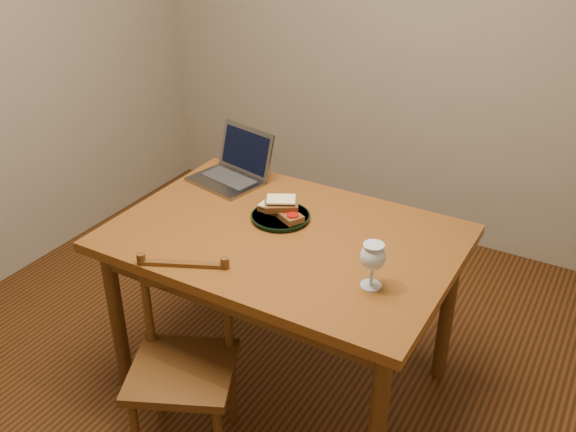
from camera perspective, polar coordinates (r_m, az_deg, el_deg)
The scene contains 10 objects.
floor at distance 2.90m, azimuth -2.81°, elevation -14.46°, with size 3.20×3.20×0.02m, color black.
back_wall at distance 3.63m, azimuth 11.08°, elevation 17.62°, with size 3.20×0.02×2.60m, color gray.
table at distance 2.49m, azimuth -0.35°, elevation -3.28°, with size 1.30×0.90×0.74m.
chair at distance 2.39m, azimuth -9.35°, elevation -12.23°, with size 0.48×0.47×0.40m.
plate at distance 2.54m, azimuth -0.67°, elevation -0.09°, with size 0.24×0.24×0.02m, color black.
sandwich_cheese at distance 2.55m, azimuth -1.31°, elevation 0.77°, with size 0.11×0.07×0.03m, color #381E0C, non-canonical shape.
sandwich_tomato at distance 2.50m, azimuth 0.08°, elevation 0.12°, with size 0.12×0.07×0.04m, color #381E0C, non-canonical shape.
sandwich_top at distance 2.52m, azimuth -0.61°, elevation 1.10°, with size 0.13×0.08×0.04m, color #381E0C, non-canonical shape.
milk_glass at distance 2.13m, azimuth 7.50°, elevation -4.39°, with size 0.09×0.09×0.17m, color white, non-canonical shape.
laptop at distance 2.86m, azimuth -4.75°, elevation 4.43°, with size 0.35×0.33×0.22m.
Camera 1 is at (1.17, -1.75, 1.99)m, focal length 40.00 mm.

